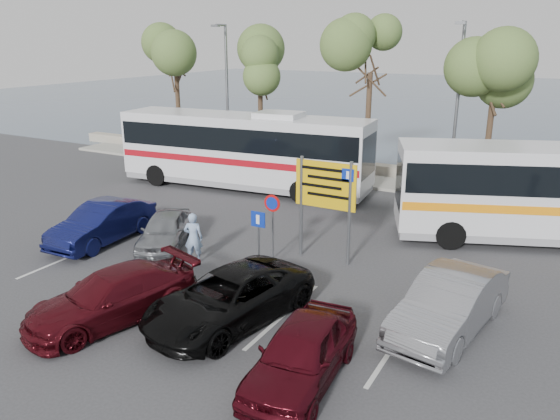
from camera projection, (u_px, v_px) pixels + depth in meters
The scene contains 22 objects.
ground at pixel (251, 288), 16.93m from camera, with size 120.00×120.00×0.00m, color #37373A.
kerb_strip at pixel (392, 185), 28.59m from camera, with size 44.00×2.40×0.15m, color #99978B.
seawall at pixel (403, 173), 30.20m from camera, with size 48.00×0.80×0.60m, color gray.
sea at pixel (509, 101), 67.00m from camera, with size 140.00×140.00×0.00m, color #44586E.
tree_far_left at pixel (175, 57), 33.16m from camera, with size 3.20×3.20×7.60m.
tree_left at pixel (260, 64), 30.49m from camera, with size 3.20×3.20×7.20m.
tree_mid at pixel (371, 54), 27.30m from camera, with size 3.20×3.20×8.00m.
tree_right at pixel (497, 67), 24.68m from camera, with size 3.20×3.20×7.40m.
street_lamp_left at pixel (226, 89), 31.44m from camera, with size 0.45×1.15×8.01m.
street_lamp_right at pixel (457, 101), 25.44m from camera, with size 0.45×1.15×8.01m.
direction_sign at pixel (325, 193), 18.41m from camera, with size 2.20×0.12×3.60m.
sign_no_stop at pixel (272, 216), 18.73m from camera, with size 0.60×0.08×2.35m.
sign_parking at pixel (258, 235), 17.24m from camera, with size 0.50×0.07×2.25m.
lane_markings at pixel (202, 293), 16.62m from camera, with size 12.02×4.20×0.01m, color silver, non-canonical shape.
coach_bus_left at pixel (244, 153), 27.57m from camera, with size 13.11×4.04×4.02m.
car_silver_a at pixel (165, 230), 20.15m from camera, with size 1.53×3.80×1.29m, color gray.
car_blue at pixel (102, 223), 20.60m from camera, with size 1.59×4.56×1.50m, color #0E1345.
car_maroon at pixel (112, 297), 14.85m from camera, with size 1.95×4.81×1.39m, color #4C0C14.
car_red at pixel (301, 353), 12.19m from camera, with size 1.66×4.13×1.41m, color #440912.
suv_black at pixel (229, 298), 14.77m from camera, with size 2.35×5.10×1.42m, color black.
car_silver_b at pixel (449, 304), 14.24m from camera, with size 1.66×4.77×1.57m, color gray.
pedestrian_near at pixel (193, 238), 18.69m from camera, with size 0.64×0.42×1.77m, color #8AA4C9.
Camera 1 is at (8.23, -13.06, 7.43)m, focal length 35.00 mm.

